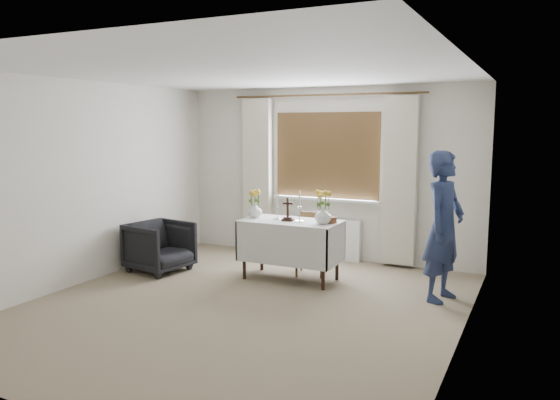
{
  "coord_description": "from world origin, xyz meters",
  "views": [
    {
      "loc": [
        2.86,
        -4.95,
        1.95
      ],
      "look_at": [
        -0.03,
        0.99,
        1.05
      ],
      "focal_mm": 35.0,
      "sensor_mm": 36.0,
      "label": 1
    }
  ],
  "objects_px": {
    "flower_vase_left": "(255,210)",
    "person": "(444,226)",
    "flower_vase_right": "(323,215)",
    "wooden_cross": "(288,209)",
    "altar_table": "(291,250)",
    "wooden_chair": "(311,244)",
    "armchair": "(160,247)"
  },
  "relations": [
    {
      "from": "wooden_cross",
      "to": "flower_vase_right",
      "type": "relative_size",
      "value": 1.4
    },
    {
      "from": "wooden_chair",
      "to": "armchair",
      "type": "height_order",
      "value": "wooden_chair"
    },
    {
      "from": "flower_vase_left",
      "to": "flower_vase_right",
      "type": "distance_m",
      "value": 0.97
    },
    {
      "from": "person",
      "to": "armchair",
      "type": "bearing_deg",
      "value": 110.87
    },
    {
      "from": "wooden_chair",
      "to": "armchair",
      "type": "xyz_separation_m",
      "value": [
        -1.89,
        -0.75,
        -0.07
      ]
    },
    {
      "from": "person",
      "to": "wooden_cross",
      "type": "height_order",
      "value": "person"
    },
    {
      "from": "armchair",
      "to": "flower_vase_left",
      "type": "relative_size",
      "value": 3.87
    },
    {
      "from": "altar_table",
      "to": "person",
      "type": "bearing_deg",
      "value": 0.24
    },
    {
      "from": "altar_table",
      "to": "wooden_chair",
      "type": "distance_m",
      "value": 0.37
    },
    {
      "from": "altar_table",
      "to": "flower_vase_right",
      "type": "height_order",
      "value": "flower_vase_right"
    },
    {
      "from": "armchair",
      "to": "wooden_cross",
      "type": "distance_m",
      "value": 1.85
    },
    {
      "from": "flower_vase_left",
      "to": "flower_vase_right",
      "type": "bearing_deg",
      "value": -2.54
    },
    {
      "from": "altar_table",
      "to": "flower_vase_left",
      "type": "xyz_separation_m",
      "value": [
        -0.52,
        0.01,
        0.48
      ]
    },
    {
      "from": "altar_table",
      "to": "wooden_cross",
      "type": "xyz_separation_m",
      "value": [
        -0.03,
        -0.03,
        0.53
      ]
    },
    {
      "from": "wooden_chair",
      "to": "flower_vase_left",
      "type": "relative_size",
      "value": 4.28
    },
    {
      "from": "armchair",
      "to": "altar_table",
      "type": "bearing_deg",
      "value": -67.66
    },
    {
      "from": "flower_vase_left",
      "to": "person",
      "type": "bearing_deg",
      "value": -0.13
    },
    {
      "from": "armchair",
      "to": "flower_vase_left",
      "type": "distance_m",
      "value": 1.4
    },
    {
      "from": "person",
      "to": "flower_vase_left",
      "type": "height_order",
      "value": "person"
    },
    {
      "from": "altar_table",
      "to": "flower_vase_left",
      "type": "relative_size",
      "value": 6.48
    },
    {
      "from": "wooden_cross",
      "to": "flower_vase_right",
      "type": "bearing_deg",
      "value": -9.04
    },
    {
      "from": "person",
      "to": "flower_vase_right",
      "type": "distance_m",
      "value": 1.42
    },
    {
      "from": "altar_table",
      "to": "armchair",
      "type": "distance_m",
      "value": 1.8
    },
    {
      "from": "flower_vase_left",
      "to": "wooden_cross",
      "type": "bearing_deg",
      "value": -4.46
    },
    {
      "from": "wooden_chair",
      "to": "wooden_cross",
      "type": "xyz_separation_m",
      "value": [
        -0.17,
        -0.36,
        0.5
      ]
    },
    {
      "from": "wooden_cross",
      "to": "flower_vase_right",
      "type": "height_order",
      "value": "wooden_cross"
    },
    {
      "from": "altar_table",
      "to": "wooden_cross",
      "type": "bearing_deg",
      "value": -137.89
    },
    {
      "from": "flower_vase_right",
      "to": "wooden_chair",
      "type": "bearing_deg",
      "value": 129.61
    },
    {
      "from": "wooden_chair",
      "to": "flower_vase_left",
      "type": "height_order",
      "value": "flower_vase_left"
    },
    {
      "from": "flower_vase_left",
      "to": "flower_vase_right",
      "type": "xyz_separation_m",
      "value": [
        0.97,
        -0.04,
        0.01
      ]
    },
    {
      "from": "wooden_cross",
      "to": "flower_vase_left",
      "type": "bearing_deg",
      "value": 167.06
    },
    {
      "from": "altar_table",
      "to": "flower_vase_right",
      "type": "xyz_separation_m",
      "value": [
        0.45,
        -0.03,
        0.49
      ]
    }
  ]
}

